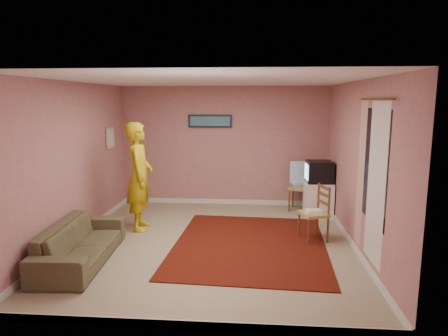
# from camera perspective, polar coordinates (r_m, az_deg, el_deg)

# --- Properties ---
(ground) EXTENTS (5.00, 5.00, 0.00)m
(ground) POSITION_cam_1_polar(r_m,az_deg,el_deg) (6.63, -1.70, -10.65)
(ground) COLOR gray
(ground) RESTS_ON ground
(wall_back) EXTENTS (4.50, 0.02, 2.60)m
(wall_back) POSITION_cam_1_polar(r_m,az_deg,el_deg) (8.77, -0.00, 3.13)
(wall_back) COLOR tan
(wall_back) RESTS_ON ground
(wall_front) EXTENTS (4.50, 0.02, 2.60)m
(wall_front) POSITION_cam_1_polar(r_m,az_deg,el_deg) (3.88, -5.73, -5.46)
(wall_front) COLOR tan
(wall_front) RESTS_ON ground
(wall_left) EXTENTS (0.02, 5.00, 2.60)m
(wall_left) POSITION_cam_1_polar(r_m,az_deg,el_deg) (6.91, -20.64, 0.70)
(wall_left) COLOR tan
(wall_left) RESTS_ON ground
(wall_right) EXTENTS (0.02, 5.00, 2.60)m
(wall_right) POSITION_cam_1_polar(r_m,az_deg,el_deg) (6.46, 18.51, 0.23)
(wall_right) COLOR tan
(wall_right) RESTS_ON ground
(ceiling) EXTENTS (4.50, 5.00, 0.02)m
(ceiling) POSITION_cam_1_polar(r_m,az_deg,el_deg) (6.22, -1.82, 12.40)
(ceiling) COLOR white
(ceiling) RESTS_ON wall_back
(baseboard_back) EXTENTS (4.50, 0.02, 0.10)m
(baseboard_back) POSITION_cam_1_polar(r_m,az_deg,el_deg) (8.99, -0.01, -4.82)
(baseboard_back) COLOR silver
(baseboard_back) RESTS_ON ground
(baseboard_front) EXTENTS (4.50, 0.02, 0.10)m
(baseboard_front) POSITION_cam_1_polar(r_m,az_deg,el_deg) (4.38, -5.41, -21.40)
(baseboard_front) COLOR silver
(baseboard_front) RESTS_ON ground
(baseboard_left) EXTENTS (0.02, 5.00, 0.10)m
(baseboard_left) POSITION_cam_1_polar(r_m,az_deg,el_deg) (7.20, -19.97, -9.17)
(baseboard_left) COLOR silver
(baseboard_left) RESTS_ON ground
(baseboard_right) EXTENTS (0.02, 5.00, 0.10)m
(baseboard_right) POSITION_cam_1_polar(r_m,az_deg,el_deg) (6.77, 17.84, -10.27)
(baseboard_right) COLOR silver
(baseboard_right) RESTS_ON ground
(window) EXTENTS (0.01, 1.10, 1.50)m
(window) POSITION_cam_1_polar(r_m,az_deg,el_deg) (5.58, 20.74, 0.21)
(window) COLOR black
(window) RESTS_ON wall_right
(curtain_sheer) EXTENTS (0.01, 0.75, 2.10)m
(curtain_sheer) POSITION_cam_1_polar(r_m,az_deg,el_deg) (5.47, 20.91, -2.11)
(curtain_sheer) COLOR white
(curtain_sheer) RESTS_ON wall_right
(curtain_floral) EXTENTS (0.01, 0.35, 2.10)m
(curtain_floral) POSITION_cam_1_polar(r_m,az_deg,el_deg) (6.13, 18.95, -0.77)
(curtain_floral) COLOR beige
(curtain_floral) RESTS_ON wall_right
(curtain_rod) EXTENTS (0.02, 1.40, 0.02)m
(curtain_rod) POSITION_cam_1_polar(r_m,az_deg,el_deg) (5.50, 20.85, 9.20)
(curtain_rod) COLOR brown
(curtain_rod) RESTS_ON wall_right
(picture_back) EXTENTS (0.95, 0.04, 0.28)m
(picture_back) POSITION_cam_1_polar(r_m,az_deg,el_deg) (8.71, -2.00, 6.72)
(picture_back) COLOR #131936
(picture_back) RESTS_ON wall_back
(picture_left) EXTENTS (0.04, 0.38, 0.42)m
(picture_left) POSITION_cam_1_polar(r_m,az_deg,el_deg) (8.33, -15.92, 4.14)
(picture_left) COLOR #C6AE88
(picture_left) RESTS_ON wall_left
(area_rug) EXTENTS (2.55, 3.12, 0.02)m
(area_rug) POSITION_cam_1_polar(r_m,az_deg,el_deg) (6.56, 3.69, -10.84)
(area_rug) COLOR black
(area_rug) RESTS_ON ground
(tv_cabinet) EXTENTS (0.54, 0.50, 0.69)m
(tv_cabinet) POSITION_cam_1_polar(r_m,az_deg,el_deg) (8.20, 13.30, -4.38)
(tv_cabinet) COLOR white
(tv_cabinet) RESTS_ON ground
(crt_tv) EXTENTS (0.52, 0.47, 0.43)m
(crt_tv) POSITION_cam_1_polar(r_m,az_deg,el_deg) (8.08, 13.42, -0.53)
(crt_tv) COLOR black
(crt_tv) RESTS_ON tv_cabinet
(chair_a) EXTENTS (0.55, 0.54, 0.54)m
(chair_a) POSITION_cam_1_polar(r_m,az_deg,el_deg) (8.51, 10.90, -1.99)
(chair_a) COLOR #A58F50
(chair_a) RESTS_ON ground
(dvd_player) EXTENTS (0.40, 0.31, 0.06)m
(dvd_player) POSITION_cam_1_polar(r_m,az_deg,el_deg) (8.52, 10.88, -2.43)
(dvd_player) COLOR #B2B2B7
(dvd_player) RESTS_ON chair_a
(blue_throw) EXTENTS (0.44, 0.05, 0.46)m
(blue_throw) POSITION_cam_1_polar(r_m,az_deg,el_deg) (8.57, 10.86, -0.57)
(blue_throw) COLOR #8DBAE6
(blue_throw) RESTS_ON chair_a
(chair_b) EXTENTS (0.51, 0.53, 0.50)m
(chair_b) POSITION_cam_1_polar(r_m,az_deg,el_deg) (6.75, 12.72, -5.47)
(chair_b) COLOR #A58F50
(chair_b) RESTS_ON ground
(game_console) EXTENTS (0.27, 0.21, 0.05)m
(game_console) POSITION_cam_1_polar(r_m,az_deg,el_deg) (6.77, 12.70, -6.02)
(game_console) COLOR white
(game_console) RESTS_ON chair_b
(sofa) EXTENTS (0.88, 2.00, 0.57)m
(sofa) POSITION_cam_1_polar(r_m,az_deg,el_deg) (6.18, -19.77, -10.01)
(sofa) COLOR brown
(sofa) RESTS_ON ground
(person) EXTENTS (0.57, 0.77, 1.93)m
(person) POSITION_cam_1_polar(r_m,az_deg,el_deg) (7.24, -11.98, -1.19)
(person) COLOR gold
(person) RESTS_ON ground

